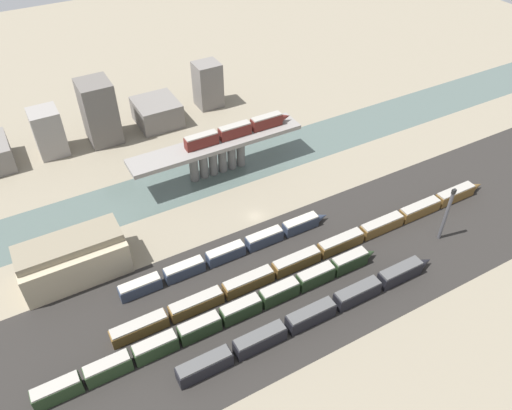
# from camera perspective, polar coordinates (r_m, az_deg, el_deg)

# --- Properties ---
(ground_plane) EXTENTS (400.00, 400.00, 0.00)m
(ground_plane) POSITION_cam_1_polar(r_m,az_deg,el_deg) (136.10, -0.09, -1.29)
(ground_plane) COLOR gray
(railbed_yard) EXTENTS (280.00, 42.00, 0.01)m
(railbed_yard) POSITION_cam_1_polar(r_m,az_deg,el_deg) (121.83, 5.43, -7.89)
(railbed_yard) COLOR #282623
(railbed_yard) RESTS_ON ground
(river_water) EXTENTS (320.00, 18.53, 0.01)m
(river_water) POSITION_cam_1_polar(r_m,az_deg,el_deg) (152.15, -4.32, 3.81)
(river_water) COLOR #4C5B56
(river_water) RESTS_ON ground
(bridge) EXTENTS (52.73, 8.80, 10.92)m
(bridge) POSITION_cam_1_polar(r_m,az_deg,el_deg) (147.44, -4.47, 6.33)
(bridge) COLOR gray
(bridge) RESTS_ON ground
(train_on_bridge) EXTENTS (34.46, 2.80, 3.75)m
(train_on_bridge) POSITION_cam_1_polar(r_m,az_deg,el_deg) (147.46, -2.04, 8.59)
(train_on_bridge) COLOR #5B1E19
(train_on_bridge) RESTS_ON bridge
(train_yard_near) EXTENTS (66.27, 3.13, 3.97)m
(train_yard_near) POSITION_cam_1_polar(r_m,az_deg,el_deg) (112.38, 6.89, -12.16)
(train_yard_near) COLOR black
(train_yard_near) RESTS_ON ground
(train_yard_mid) EXTENTS (81.77, 2.96, 4.15)m
(train_yard_mid) POSITION_cam_1_polar(r_m,az_deg,el_deg) (111.09, -3.58, -12.63)
(train_yard_mid) COLOR #23381E
(train_yard_mid) RESTS_ON ground
(train_yard_far) EXTENTS (109.52, 3.01, 3.47)m
(train_yard_far) POSITION_cam_1_polar(r_m,az_deg,el_deg) (125.69, 7.83, -5.08)
(train_yard_far) COLOR brown
(train_yard_far) RESTS_ON ground
(train_yard_outer) EXTENTS (57.27, 2.84, 3.53)m
(train_yard_outer) POSITION_cam_1_polar(r_m,az_deg,el_deg) (124.15, -2.96, -5.37)
(train_yard_outer) COLOR #2D384C
(train_yard_outer) RESTS_ON ground
(warehouse_building) EXTENTS (24.37, 12.61, 10.87)m
(warehouse_building) POSITION_cam_1_polar(r_m,az_deg,el_deg) (125.52, -20.20, -5.68)
(warehouse_building) COLOR tan
(warehouse_building) RESTS_ON ground
(signal_tower) EXTENTS (1.00, 0.86, 16.12)m
(signal_tower) POSITION_cam_1_polar(r_m,az_deg,el_deg) (133.26, 20.91, -1.04)
(signal_tower) COLOR #4C4C51
(signal_tower) RESTS_ON ground
(city_block_left) EXTENTS (8.60, 9.03, 15.06)m
(city_block_left) POSITION_cam_1_polar(r_m,az_deg,el_deg) (168.78, -22.63, 7.69)
(city_block_left) COLOR gray
(city_block_left) RESTS_ON ground
(city_block_center) EXTENTS (9.91, 11.23, 20.62)m
(city_block_center) POSITION_cam_1_polar(r_m,az_deg,el_deg) (168.62, -17.47, 10.13)
(city_block_center) COLOR #605B56
(city_block_center) RESTS_ON ground
(city_block_right) EXTENTS (14.03, 15.04, 8.28)m
(city_block_right) POSITION_cam_1_polar(r_m,az_deg,el_deg) (176.41, -11.23, 10.36)
(city_block_right) COLOR slate
(city_block_right) RESTS_ON ground
(city_block_far_right) EXTENTS (8.74, 8.17, 16.19)m
(city_block_far_right) POSITION_cam_1_polar(r_m,az_deg,el_deg) (182.93, -5.53, 13.52)
(city_block_far_right) COLOR slate
(city_block_far_right) RESTS_ON ground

